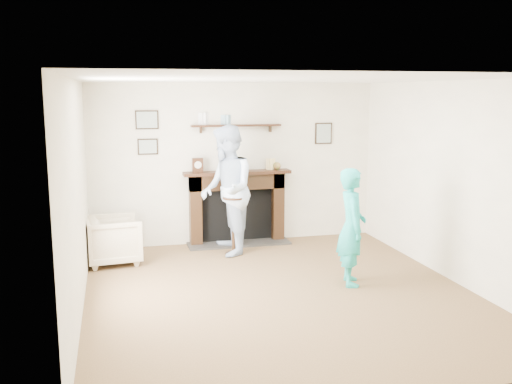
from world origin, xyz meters
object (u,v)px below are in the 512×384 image
at_px(armchair, 115,263).
at_px(woman, 350,283).
at_px(pedestal_table, 234,214).
at_px(man, 227,253).

xyz_separation_m(armchair, woman, (2.85, -1.61, 0.00)).
height_order(armchair, pedestal_table, pedestal_table).
height_order(armchair, woman, woman).
relative_size(woman, pedestal_table, 1.48).
height_order(man, woman, man).
distance_m(armchair, pedestal_table, 1.81).
xyz_separation_m(man, woman, (1.23, -1.69, 0.00)).
bearing_deg(man, woman, 38.11).
bearing_deg(woman, pedestal_table, 48.27).
distance_m(armchair, woman, 3.27).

